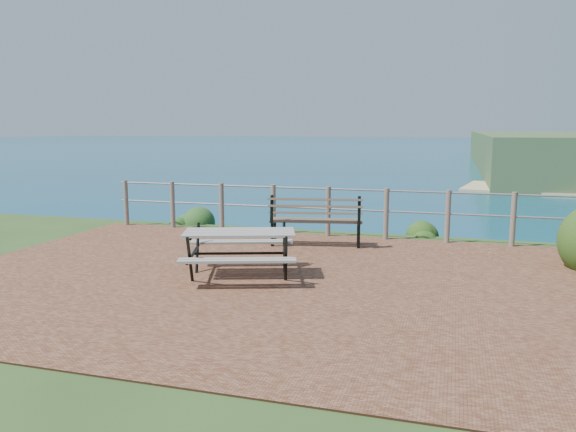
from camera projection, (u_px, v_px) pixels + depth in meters
The scene contains 7 objects.
ground at pixel (278, 280), 8.10m from camera, with size 10.00×7.00×0.12m, color brown.
ocean at pixel (449, 133), 197.45m from camera, with size 1200.00×1200.00×0.00m, color #157B83.
safety_railing at pixel (328, 209), 11.18m from camera, with size 9.40×0.10×1.00m.
picnic_table at pixel (240, 249), 8.15m from camera, with size 1.72×1.33×0.67m.
park_bench at pixel (316, 213), 10.27m from camera, with size 1.74×0.72×0.96m.
shrub_lip_west at pixel (189, 223), 12.91m from camera, with size 0.77×0.77×0.51m, color #1D4C1C.
shrub_lip_east at pixel (432, 235), 11.42m from camera, with size 0.71×0.71×0.42m, color #244716.
Camera 1 is at (2.38, -7.49, 2.18)m, focal length 35.00 mm.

